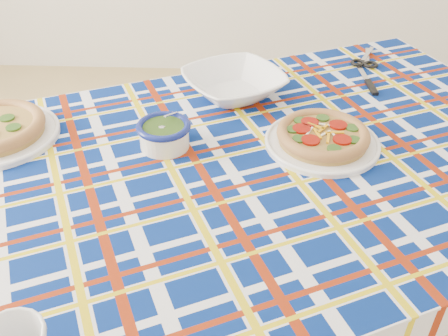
# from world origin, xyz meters

# --- Properties ---
(floor) EXTENTS (4.00, 4.00, 0.00)m
(floor) POSITION_xyz_m (0.00, 0.00, 0.00)
(floor) COLOR tan
(floor) RESTS_ON ground
(dining_table) EXTENTS (2.04, 1.71, 0.82)m
(dining_table) POSITION_xyz_m (0.58, -0.33, 0.74)
(dining_table) COLOR brown
(dining_table) RESTS_ON floor
(tablecloth) EXTENTS (2.08, 1.76, 0.12)m
(tablecloth) POSITION_xyz_m (0.58, -0.33, 0.77)
(tablecloth) COLOR navy
(tablecloth) RESTS_ON dining_table
(main_focaccia_plate) EXTENTS (0.44, 0.44, 0.06)m
(main_focaccia_plate) POSITION_xyz_m (0.77, -0.25, 0.85)
(main_focaccia_plate) COLOR #A17A39
(main_focaccia_plate) RESTS_ON tablecloth
(pesto_bowl) EXTENTS (0.20, 0.20, 0.09)m
(pesto_bowl) POSITION_xyz_m (0.35, -0.28, 0.87)
(pesto_bowl) COLOR #1D350E
(pesto_bowl) RESTS_ON tablecloth
(serving_bowl) EXTENTS (0.41, 0.41, 0.07)m
(serving_bowl) POSITION_xyz_m (0.52, 0.03, 0.86)
(serving_bowl) COLOR white
(serving_bowl) RESTS_ON tablecloth
(table_knife) EXTENTS (0.04, 0.25, 0.01)m
(table_knife) POSITION_xyz_m (0.96, 0.20, 0.83)
(table_knife) COLOR silver
(table_knife) RESTS_ON tablecloth
(kitchen_scissors) EXTENTS (0.16, 0.23, 0.02)m
(kitchen_scissors) POSITION_xyz_m (1.00, 0.34, 0.83)
(kitchen_scissors) COLOR silver
(kitchen_scissors) RESTS_ON tablecloth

